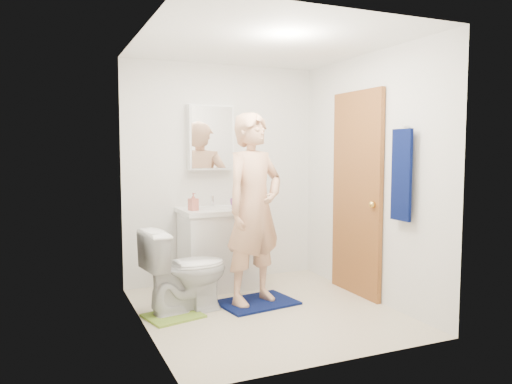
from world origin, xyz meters
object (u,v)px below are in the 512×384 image
vanity_cabinet (218,250)px  medicine_cabinet (211,137)px  soap_dispenser (193,202)px  man (254,209)px  towel (402,175)px  toothbrush_cup (235,202)px  toilet (186,270)px

vanity_cabinet → medicine_cabinet: bearing=90.0°
soap_dispenser → man: (0.41, -0.60, -0.02)m
towel → man: man is taller
medicine_cabinet → vanity_cabinet: bearing=-90.0°
vanity_cabinet → toothbrush_cup: size_ratio=7.15×
towel → toothbrush_cup: (-0.95, 1.57, -0.36)m
vanity_cabinet → soap_dispenser: soap_dispenser is taller
towel → toothbrush_cup: towel is taller
toilet → man: man is taller
towel → man: size_ratio=0.45×
vanity_cabinet → medicine_cabinet: medicine_cabinet is taller
vanity_cabinet → toothbrush_cup: 0.55m
vanity_cabinet → toilet: (-0.53, -0.65, -0.01)m
medicine_cabinet → towel: medicine_cabinet is taller
medicine_cabinet → toothbrush_cup: medicine_cabinet is taller
soap_dispenser → man: man is taller
vanity_cabinet → toilet: 0.84m
medicine_cabinet → soap_dispenser: 0.78m
vanity_cabinet → man: bearing=-79.5°
towel → soap_dispenser: towel is taller
man → toothbrush_cup: bearing=62.7°
toilet → man: size_ratio=0.43×
toilet → toothbrush_cup: 1.17m
vanity_cabinet → towel: size_ratio=1.00×
medicine_cabinet → soap_dispenser: bearing=-133.6°
medicine_cabinet → toothbrush_cup: (0.23, -0.14, -0.71)m
medicine_cabinet → towel: size_ratio=0.87×
towel → man: 1.37m
vanity_cabinet → man: man is taller
soap_dispenser → vanity_cabinet: bearing=15.1°
medicine_cabinet → man: medicine_cabinet is taller
vanity_cabinet → medicine_cabinet: 1.22m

